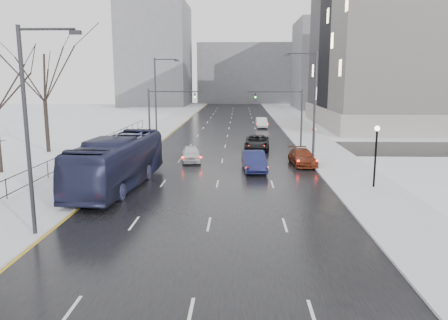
# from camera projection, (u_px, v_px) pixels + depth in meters

# --- Properties ---
(road) EXTENTS (16.00, 150.00, 0.04)m
(road) POSITION_uv_depth(u_px,v_px,m) (228.00, 134.00, 60.39)
(road) COLOR black
(road) RESTS_ON ground
(cross_road) EXTENTS (130.00, 10.00, 0.04)m
(cross_road) POSITION_uv_depth(u_px,v_px,m) (225.00, 148.00, 48.61)
(cross_road) COLOR black
(cross_road) RESTS_ON ground
(sidewalk_left) EXTENTS (5.00, 150.00, 0.16)m
(sidewalk_left) POSITION_uv_depth(u_px,v_px,m) (153.00, 133.00, 60.74)
(sidewalk_left) COLOR silver
(sidewalk_left) RESTS_ON ground
(sidewalk_right) EXTENTS (5.00, 150.00, 0.16)m
(sidewalk_right) POSITION_uv_depth(u_px,v_px,m) (304.00, 134.00, 60.02)
(sidewalk_right) COLOR silver
(sidewalk_right) RESTS_ON ground
(park_strip) EXTENTS (14.00, 150.00, 0.12)m
(park_strip) POSITION_uv_depth(u_px,v_px,m) (85.00, 133.00, 61.07)
(park_strip) COLOR white
(park_strip) RESTS_ON ground
(tree_park_d) EXTENTS (8.75, 8.75, 12.50)m
(tree_park_d) POSITION_uv_depth(u_px,v_px,m) (1.00, 174.00, 35.47)
(tree_park_d) COLOR black
(tree_park_d) RESTS_ON ground
(tree_park_e) EXTENTS (9.45, 9.45, 13.50)m
(tree_park_e) POSITION_uv_depth(u_px,v_px,m) (49.00, 153.00, 45.31)
(tree_park_e) COLOR black
(tree_park_e) RESTS_ON ground
(iron_fence) EXTENTS (0.06, 70.00, 1.30)m
(iron_fence) POSITION_uv_depth(u_px,v_px,m) (35.00, 174.00, 31.21)
(iron_fence) COLOR black
(iron_fence) RESTS_ON sidewalk_left
(streetlight_r_mid) EXTENTS (2.95, 0.25, 10.00)m
(streetlight_r_mid) POSITION_uv_depth(u_px,v_px,m) (312.00, 101.00, 39.43)
(streetlight_r_mid) COLOR #2D2D33
(streetlight_r_mid) RESTS_ON ground
(streetlight_l_near) EXTENTS (2.95, 0.25, 10.00)m
(streetlight_l_near) POSITION_uv_depth(u_px,v_px,m) (31.00, 122.00, 20.35)
(streetlight_l_near) COLOR #2D2D33
(streetlight_l_near) RESTS_ON ground
(streetlight_l_far) EXTENTS (2.95, 0.25, 10.00)m
(streetlight_l_far) POSITION_uv_depth(u_px,v_px,m) (157.00, 95.00, 51.78)
(streetlight_l_far) COLOR #2D2D33
(streetlight_l_far) RESTS_ON ground
(lamppost_r_mid) EXTENTS (0.36, 0.36, 4.28)m
(lamppost_r_mid) POSITION_uv_depth(u_px,v_px,m) (376.00, 147.00, 30.01)
(lamppost_r_mid) COLOR black
(lamppost_r_mid) RESTS_ON sidewalk_right
(mast_signal_right) EXTENTS (6.10, 0.33, 6.50)m
(mast_signal_right) POSITION_uv_depth(u_px,v_px,m) (292.00, 111.00, 47.60)
(mast_signal_right) COLOR #2D2D33
(mast_signal_right) RESTS_ON ground
(mast_signal_left) EXTENTS (6.10, 0.33, 6.50)m
(mast_signal_left) POSITION_uv_depth(u_px,v_px,m) (159.00, 111.00, 48.10)
(mast_signal_left) COLOR #2D2D33
(mast_signal_left) RESTS_ON ground
(no_uturn_sign) EXTENTS (0.60, 0.06, 2.70)m
(no_uturn_sign) POSITION_uv_depth(u_px,v_px,m) (315.00, 132.00, 43.94)
(no_uturn_sign) COLOR #2D2D33
(no_uturn_sign) RESTS_ON sidewalk_right
(bldg_far_right) EXTENTS (24.00, 20.00, 22.00)m
(bldg_far_right) POSITION_uv_depth(u_px,v_px,m) (343.00, 65.00, 111.42)
(bldg_far_right) COLOR slate
(bldg_far_right) RESTS_ON ground
(bldg_far_left) EXTENTS (18.00, 22.00, 28.00)m
(bldg_far_left) POSITION_uv_depth(u_px,v_px,m) (156.00, 55.00, 122.41)
(bldg_far_left) COLOR slate
(bldg_far_left) RESTS_ON ground
(bldg_far_center) EXTENTS (30.00, 18.00, 18.00)m
(bldg_far_center) POSITION_uv_depth(u_px,v_px,m) (247.00, 74.00, 137.17)
(bldg_far_center) COLOR slate
(bldg_far_center) RESTS_ON ground
(bus) EXTENTS (4.01, 13.16, 3.61)m
(bus) POSITION_uv_depth(u_px,v_px,m) (118.00, 162.00, 30.67)
(bus) COLOR #232644
(bus) RESTS_ON road
(sedan_center_near) EXTENTS (2.28, 4.47, 1.46)m
(sedan_center_near) POSITION_uv_depth(u_px,v_px,m) (191.00, 154.00, 40.36)
(sedan_center_near) COLOR silver
(sedan_center_near) RESTS_ON road
(sedan_right_near) EXTENTS (2.12, 5.10, 1.64)m
(sedan_right_near) POSITION_uv_depth(u_px,v_px,m) (254.00, 161.00, 36.22)
(sedan_right_near) COLOR #181B49
(sedan_right_near) RESTS_ON road
(sedan_right_cross) EXTENTS (2.93, 5.75, 1.56)m
(sedan_right_cross) POSITION_uv_depth(u_px,v_px,m) (257.00, 143.00, 46.95)
(sedan_right_cross) COLOR black
(sedan_right_cross) RESTS_ON road
(sedan_right_far) EXTENTS (2.34, 4.95, 1.40)m
(sedan_right_far) POSITION_uv_depth(u_px,v_px,m) (302.00, 157.00, 38.67)
(sedan_right_far) COLOR maroon
(sedan_right_far) RESTS_ON road
(sedan_right_distant) EXTENTS (1.75, 4.77, 1.56)m
(sedan_right_distant) POSITION_uv_depth(u_px,v_px,m) (262.00, 123.00, 68.03)
(sedan_right_distant) COLOR silver
(sedan_right_distant) RESTS_ON road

